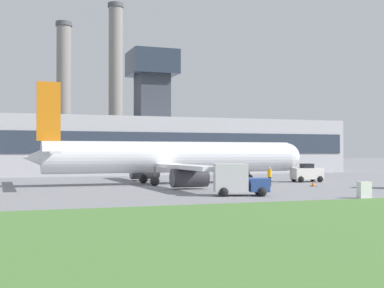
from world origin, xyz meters
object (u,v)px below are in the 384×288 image
airplane (169,158)px  fuel_truck (237,180)px  pushback_tug (307,174)px  ground_crew_person (270,176)px

airplane → fuel_truck: bearing=-88.4°
fuel_truck → pushback_tug: bearing=43.5°
airplane → fuel_truck: (0.44, -15.82, -1.55)m
ground_crew_person → fuel_truck: bearing=-129.9°
fuel_truck → ground_crew_person: bearing=50.1°
airplane → ground_crew_person: 10.64m
fuel_truck → ground_crew_person: (7.88, 9.43, -0.22)m
pushback_tug → ground_crew_person: pushback_tug is taller
airplane → fuel_truck: size_ratio=6.68×
pushback_tug → fuel_truck: bearing=-136.5°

